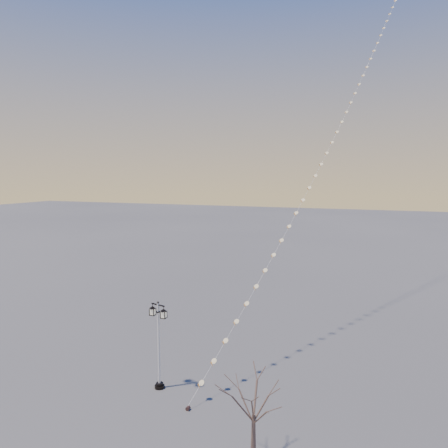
% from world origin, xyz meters
% --- Properties ---
extents(ground, '(300.00, 300.00, 0.00)m').
position_xyz_m(ground, '(0.00, 0.00, 0.00)').
color(ground, '#535354').
rests_on(ground, ground).
extents(street_lamp, '(1.39, 0.71, 5.59)m').
position_xyz_m(street_lamp, '(-0.78, 3.62, 3.10)').
color(street_lamp, black).
rests_on(street_lamp, ground).
extents(bare_tree, '(2.65, 2.65, 4.40)m').
position_xyz_m(bare_tree, '(6.68, -0.78, 3.05)').
color(bare_tree, brown).
rests_on(bare_tree, ground).
extents(kite_train, '(12.35, 46.63, 41.08)m').
position_xyz_m(kite_train, '(7.83, 25.05, 20.47)').
color(kite_train, '#2F1C19').
rests_on(kite_train, ground).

